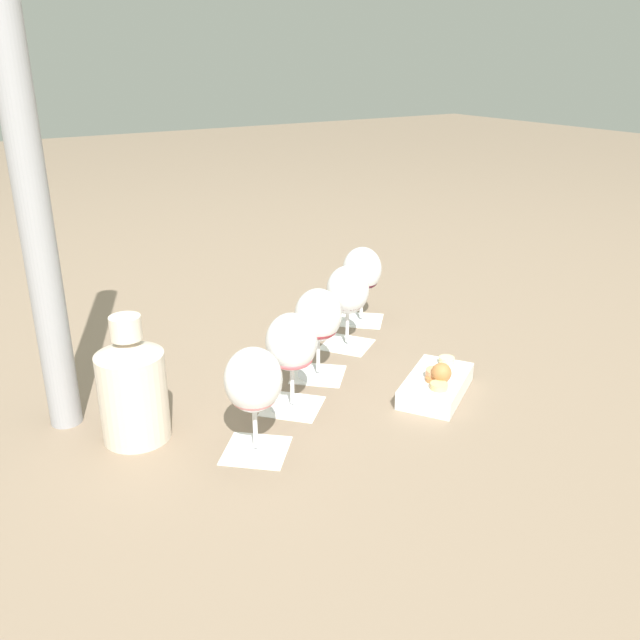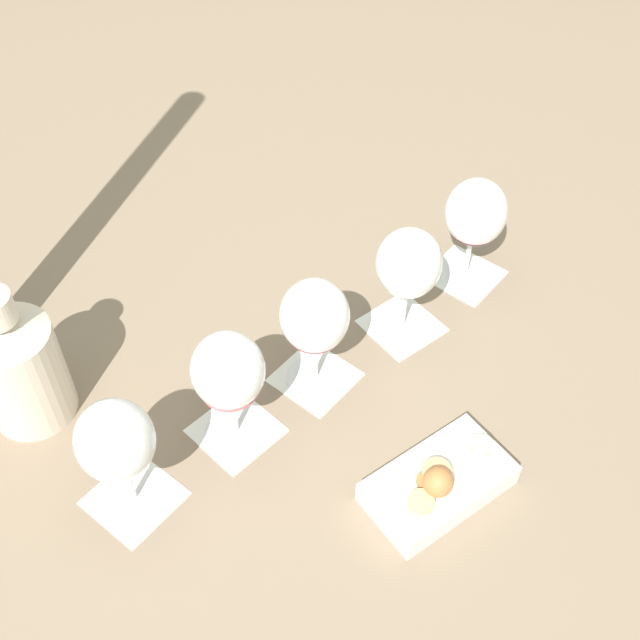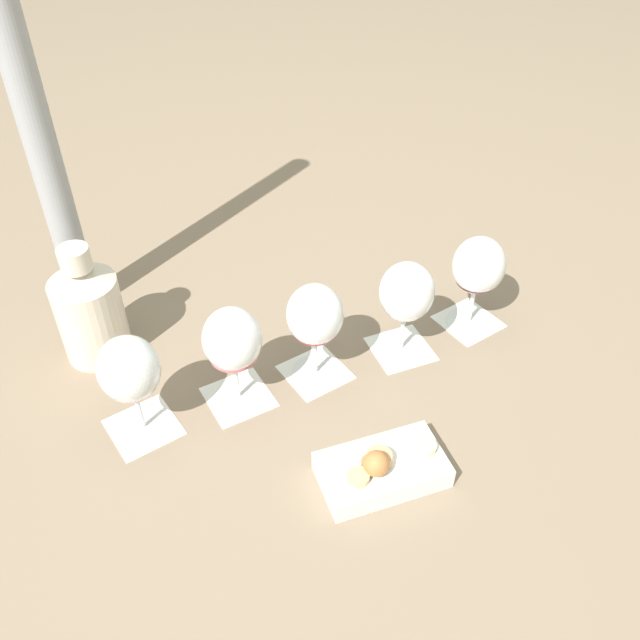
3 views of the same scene
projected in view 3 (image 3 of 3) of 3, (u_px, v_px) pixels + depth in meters
name	position (u px, v px, depth m)	size (l,w,h in m)	color
ground_plane	(319.00, 373.00, 1.05)	(8.00, 8.00, 0.00)	#7F6B56
tasting_card_0	(144.00, 427.00, 0.96)	(0.13, 0.13, 0.00)	white
tasting_card_1	(239.00, 397.00, 1.01)	(0.13, 0.13, 0.00)	white
tasting_card_2	(315.00, 372.00, 1.05)	(0.13, 0.13, 0.00)	white
tasting_card_3	(401.00, 349.00, 1.09)	(0.13, 0.13, 0.00)	white
tasting_card_4	(468.00, 321.00, 1.14)	(0.13, 0.13, 0.00)	white
wine_glass_0	(130.00, 374.00, 0.89)	(0.08, 0.08, 0.16)	white
wine_glass_1	(232.00, 344.00, 0.94)	(0.08, 0.08, 0.16)	white
wine_glass_2	(315.00, 319.00, 0.98)	(0.08, 0.08, 0.16)	white
wine_glass_3	(406.00, 296.00, 1.02)	(0.08, 0.08, 0.16)	white
wine_glass_4	(478.00, 270.00, 1.07)	(0.08, 0.08, 0.16)	white
ceramic_vase	(89.00, 310.00, 1.03)	(0.10, 0.10, 0.20)	beige
snack_dish	(382.00, 469.00, 0.88)	(0.17, 0.19, 0.07)	white
umbrella_pole	(30.00, 108.00, 0.95)	(0.05, 0.05, 0.71)	#99999E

